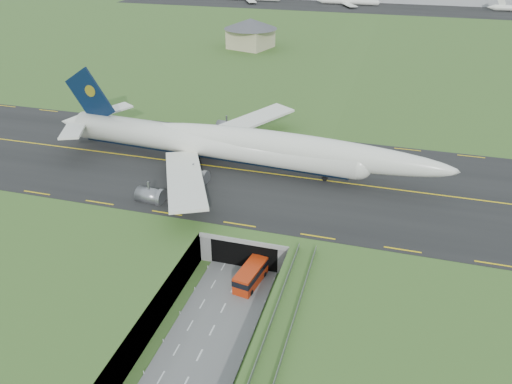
% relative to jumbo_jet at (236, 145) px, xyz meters
% --- Properties ---
extents(ground, '(900.00, 900.00, 0.00)m').
position_rel_jumbo_jet_xyz_m(ground, '(9.82, -34.06, -11.23)').
color(ground, '#3E6026').
rests_on(ground, ground).
extents(airfield_deck, '(800.00, 800.00, 6.00)m').
position_rel_jumbo_jet_xyz_m(airfield_deck, '(9.82, -34.06, -8.23)').
color(airfield_deck, gray).
rests_on(airfield_deck, ground).
extents(trench_road, '(12.00, 75.00, 0.20)m').
position_rel_jumbo_jet_xyz_m(trench_road, '(9.82, -41.56, -11.13)').
color(trench_road, slate).
rests_on(trench_road, ground).
extents(taxiway, '(800.00, 44.00, 0.18)m').
position_rel_jumbo_jet_xyz_m(taxiway, '(9.82, -1.06, -5.14)').
color(taxiway, black).
rests_on(taxiway, airfield_deck).
extents(tunnel_portal, '(17.00, 22.30, 6.00)m').
position_rel_jumbo_jet_xyz_m(tunnel_portal, '(9.82, -17.35, -7.89)').
color(tunnel_portal, gray).
rests_on(tunnel_portal, ground).
extents(guideway, '(3.00, 53.00, 7.05)m').
position_rel_jumbo_jet_xyz_m(guideway, '(20.82, -53.17, -5.90)').
color(guideway, '#A8A8A3').
rests_on(guideway, ground).
extents(jumbo_jet, '(90.27, 58.72, 19.46)m').
position_rel_jumbo_jet_xyz_m(jumbo_jet, '(0.00, 0.00, 0.00)').
color(jumbo_jet, white).
rests_on(jumbo_jet, ground).
extents(shuttle_tram, '(4.21, 8.29, 3.22)m').
position_rel_jumbo_jet_xyz_m(shuttle_tram, '(12.20, -29.98, -9.46)').
color(shuttle_tram, '#BD2D0C').
rests_on(shuttle_tram, ground).
extents(service_building, '(27.28, 27.28, 11.98)m').
position_rel_jumbo_jet_xyz_m(service_building, '(-29.55, 110.72, 1.87)').
color(service_building, '#C2B48C').
rests_on(service_building, ground).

